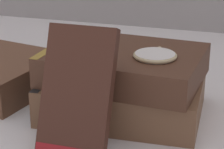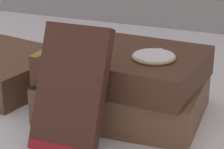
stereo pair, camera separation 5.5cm
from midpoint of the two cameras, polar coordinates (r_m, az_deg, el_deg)
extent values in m
plane|color=silver|center=(0.67, 3.38, -4.42)|extent=(3.00, 3.00, 0.00)
cube|color=brown|center=(0.65, 3.87, -2.73)|extent=(0.22, 0.16, 0.05)
cube|color=black|center=(0.68, -4.27, -1.55)|extent=(0.02, 0.15, 0.05)
cube|color=#4C2D1E|center=(0.63, 4.03, 1.08)|extent=(0.22, 0.17, 0.04)
cube|color=olive|center=(0.67, -3.62, 2.32)|extent=(0.02, 0.15, 0.04)
cube|color=#422319|center=(0.55, -2.21, -1.92)|extent=(0.08, 0.07, 0.15)
cube|color=maroon|center=(0.56, -3.30, -9.13)|extent=(0.08, 0.02, 0.02)
cylinder|color=silver|center=(0.60, 7.71, 2.13)|extent=(0.05, 0.05, 0.01)
torus|color=tan|center=(0.60, 7.71, 2.13)|extent=(0.06, 0.06, 0.01)
sphere|color=tan|center=(0.63, 8.38, 2.90)|extent=(0.01, 0.01, 0.01)
torus|color=black|center=(0.83, 2.94, 0.92)|extent=(0.05, 0.05, 0.00)
torus|color=black|center=(0.83, 6.36, 0.84)|extent=(0.05, 0.05, 0.00)
cylinder|color=black|center=(0.83, 4.65, 0.88)|extent=(0.02, 0.01, 0.00)
camera|label=1|loc=(0.03, -87.53, 0.96)|focal=75.00mm
camera|label=2|loc=(0.03, 92.47, -0.96)|focal=75.00mm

